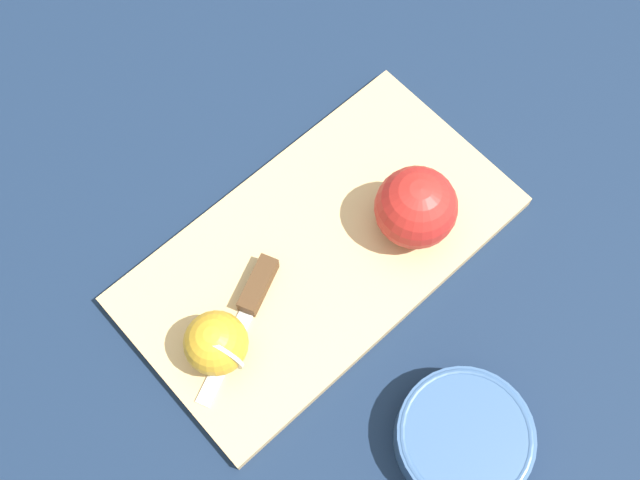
# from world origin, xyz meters

# --- Properties ---
(ground_plane) EXTENTS (4.00, 4.00, 0.00)m
(ground_plane) POSITION_xyz_m (0.00, 0.00, 0.00)
(ground_plane) COLOR #14233D
(cutting_board) EXTENTS (0.45, 0.27, 0.02)m
(cutting_board) POSITION_xyz_m (0.00, 0.00, 0.01)
(cutting_board) COLOR tan
(cutting_board) RESTS_ON ground_plane
(apple_half_left) EXTENTS (0.09, 0.09, 0.09)m
(apple_half_left) POSITION_xyz_m (-0.09, 0.06, 0.06)
(apple_half_left) COLOR red
(apple_half_left) RESTS_ON cutting_board
(apple_half_right) EXTENTS (0.06, 0.06, 0.06)m
(apple_half_right) POSITION_xyz_m (0.15, 0.01, 0.05)
(apple_half_right) COLOR gold
(apple_half_right) RESTS_ON cutting_board
(knife) EXTENTS (0.16, 0.07, 0.02)m
(knife) POSITION_xyz_m (0.09, -0.01, 0.02)
(knife) COLOR silver
(knife) RESTS_ON cutting_board
(bowl) EXTENTS (0.13, 0.13, 0.04)m
(bowl) POSITION_xyz_m (0.06, 0.24, 0.02)
(bowl) COLOR #33517F
(bowl) RESTS_ON ground_plane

